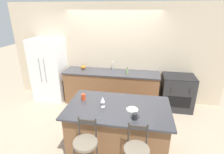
# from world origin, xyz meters

# --- Properties ---
(ground_plane) EXTENTS (18.00, 18.00, 0.00)m
(ground_plane) POSITION_xyz_m (0.00, 0.00, 0.00)
(ground_plane) COLOR tan
(wall_back) EXTENTS (6.00, 0.07, 2.70)m
(wall_back) POSITION_xyz_m (0.00, 0.71, 1.35)
(wall_back) COLOR beige
(wall_back) RESTS_ON ground_plane
(back_counter) EXTENTS (2.58, 0.69, 0.93)m
(back_counter) POSITION_xyz_m (0.00, 0.38, 0.47)
(back_counter) COLOR brown
(back_counter) RESTS_ON ground_plane
(sink_faucet) EXTENTS (0.02, 0.13, 0.22)m
(sink_faucet) POSITION_xyz_m (0.00, 0.59, 1.07)
(sink_faucet) COLOR #ADAFB5
(sink_faucet) RESTS_ON back_counter
(kitchen_island) EXTENTS (1.80, 1.06, 0.93)m
(kitchen_island) POSITION_xyz_m (0.44, -1.39, 0.47)
(kitchen_island) COLOR brown
(kitchen_island) RESTS_ON ground_plane
(refrigerator) EXTENTS (0.87, 0.69, 1.77)m
(refrigerator) POSITION_xyz_m (-1.81, 0.36, 0.89)
(refrigerator) COLOR white
(refrigerator) RESTS_ON ground_plane
(oven_range) EXTENTS (0.79, 0.65, 0.93)m
(oven_range) POSITION_xyz_m (1.77, 0.37, 0.46)
(oven_range) COLOR #28282B
(oven_range) RESTS_ON ground_plane
(bar_stool_near) EXTENTS (0.35, 0.35, 1.07)m
(bar_stool_near) POSITION_xyz_m (0.08, -2.13, 0.61)
(bar_stool_near) COLOR #332D28
(bar_stool_near) RESTS_ON ground_plane
(dinner_plate) EXTENTS (0.20, 0.20, 0.02)m
(dinner_plate) POSITION_xyz_m (0.69, -1.45, 0.93)
(dinner_plate) COLOR beige
(dinner_plate) RESTS_ON kitchen_island
(wine_glass) EXTENTS (0.08, 0.08, 0.20)m
(wine_glass) POSITION_xyz_m (0.18, -1.43, 1.06)
(wine_glass) COLOR white
(wine_glass) RESTS_ON kitchen_island
(coffee_mug) EXTENTS (0.12, 0.08, 0.10)m
(coffee_mug) POSITION_xyz_m (0.75, -1.71, 0.98)
(coffee_mug) COLOR #232326
(coffee_mug) RESTS_ON kitchen_island
(tumbler_cup) EXTENTS (0.08, 0.08, 0.12)m
(tumbler_cup) POSITION_xyz_m (-0.23, -1.25, 0.99)
(tumbler_cup) COLOR red
(tumbler_cup) RESTS_ON kitchen_island
(pumpkin_decoration) EXTENTS (0.14, 0.14, 0.13)m
(pumpkin_decoration) POSITION_xyz_m (-0.82, 0.47, 0.99)
(pumpkin_decoration) COLOR orange
(pumpkin_decoration) RESTS_ON back_counter
(soap_bottle) EXTENTS (0.05, 0.05, 0.18)m
(soap_bottle) POSITION_xyz_m (0.45, 0.29, 1.00)
(soap_bottle) COLOR #89B260
(soap_bottle) RESTS_ON back_counter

